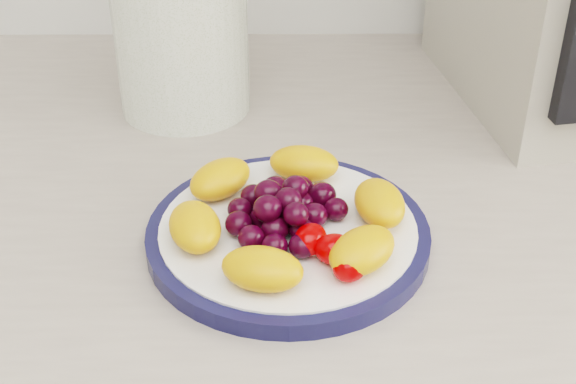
{
  "coord_description": "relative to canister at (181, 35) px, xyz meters",
  "views": [
    {
      "loc": [
        -0.08,
        0.53,
        1.29
      ],
      "look_at": [
        -0.08,
        1.05,
        0.95
      ],
      "focal_mm": 50.0,
      "sensor_mm": 36.0,
      "label": 1
    }
  ],
  "objects": [
    {
      "name": "plate_rim",
      "position": [
        0.11,
        -0.24,
        -0.07
      ],
      "size": [
        0.23,
        0.23,
        0.01
      ],
      "primitive_type": "cylinder",
      "color": "#14163E",
      "rests_on": "counter"
    },
    {
      "name": "plate_face",
      "position": [
        0.11,
        -0.24,
        -0.07
      ],
      "size": [
        0.21,
        0.21,
        0.02
      ],
      "primitive_type": "cylinder",
      "color": "white",
      "rests_on": "counter"
    },
    {
      "name": "canister",
      "position": [
        0.0,
        0.0,
        0.0
      ],
      "size": [
        0.16,
        0.16,
        0.16
      ],
      "primitive_type": "cylinder",
      "rotation": [
        0.0,
        0.0,
        0.17
      ],
      "color": "#506925",
      "rests_on": "counter"
    },
    {
      "name": "fruit_plate",
      "position": [
        0.11,
        -0.25,
        -0.05
      ],
      "size": [
        0.2,
        0.2,
        0.04
      ],
      "color": "orange",
      "rests_on": "plate_face"
    }
  ]
}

